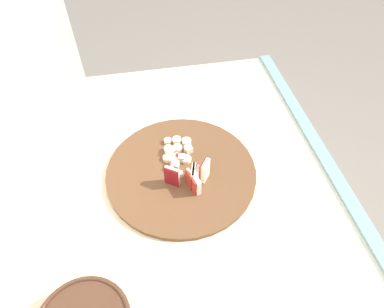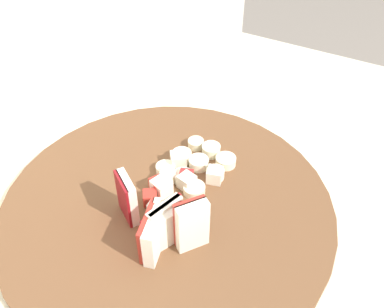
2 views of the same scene
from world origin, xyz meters
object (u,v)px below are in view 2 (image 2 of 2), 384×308
at_px(cutting_board, 167,207).
at_px(banana_slice_rows, 198,164).
at_px(apple_wedge_fan, 160,223).
at_px(apple_dice_pile, 175,181).

bearing_deg(cutting_board, banana_slice_rows, -2.18).
height_order(cutting_board, apple_wedge_fan, apple_wedge_fan).
bearing_deg(banana_slice_rows, cutting_board, 177.82).
distance_m(cutting_board, banana_slice_rows, 0.07).
relative_size(apple_wedge_fan, banana_slice_rows, 1.18).
distance_m(apple_wedge_fan, banana_slice_rows, 0.13).
distance_m(apple_wedge_fan, apple_dice_pile, 0.09).
bearing_deg(cutting_board, apple_dice_pile, 12.56).
relative_size(cutting_board, banana_slice_rows, 3.96).
xyz_separation_m(apple_dice_pile, banana_slice_rows, (0.04, -0.01, -0.00)).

